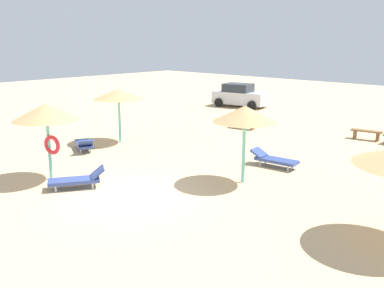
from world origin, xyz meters
TOP-DOWN VIEW (x-y plane):
  - ground_plane at (0.00, 0.00)m, footprint 80.00×80.00m
  - parasol_1 at (-6.22, 4.44)m, footprint 2.48×2.48m
  - parasol_2 at (1.89, 3.64)m, footprint 2.25×2.25m
  - parasol_3 at (-3.40, -0.87)m, footprint 2.35×2.35m
  - lounger_1 at (-6.09, 2.28)m, footprint 1.98×1.40m
  - lounger_2 at (1.62, 6.03)m, footprint 1.96×0.82m
  - lounger_3 at (-1.85, -0.73)m, footprint 1.54×1.94m
  - bench_0 at (2.48, 13.28)m, footprint 1.54×0.63m
  - bench_1 at (-3.67, 11.23)m, footprint 1.54×0.64m
  - parked_car at (-8.79, 17.63)m, footprint 4.25×2.59m

SIDE VIEW (x-z plane):
  - ground_plane at x=0.00m, z-range 0.00..0.00m
  - lounger_2 at x=1.62m, z-range -0.01..0.63m
  - lounger_1 at x=-6.09m, z-range -0.04..0.67m
  - lounger_3 at x=-1.85m, z-range -0.04..0.67m
  - bench_0 at x=2.48m, z-range 0.10..0.59m
  - bench_1 at x=-3.67m, z-range 0.10..0.59m
  - parked_car at x=-8.79m, z-range -0.04..1.68m
  - parasol_1 at x=-6.22m, z-range 1.06..3.69m
  - parasol_3 at x=-3.40m, z-range 1.06..3.85m
  - parasol_2 at x=1.89m, z-range 1.08..3.84m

